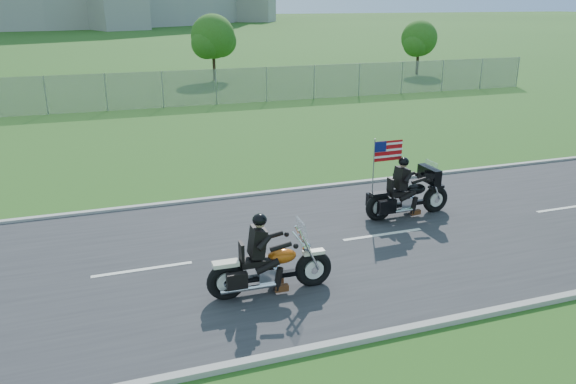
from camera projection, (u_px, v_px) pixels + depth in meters
name	position (u px, v px, depth m)	size (l,w,h in m)	color
ground	(230.00, 258.00, 13.13)	(420.00, 420.00, 0.00)	#254C17
road	(230.00, 258.00, 13.12)	(120.00, 8.00, 0.04)	#28282B
curb_north	(198.00, 201.00, 16.73)	(120.00, 0.18, 0.12)	#9E9B93
curb_south	(286.00, 355.00, 9.49)	(120.00, 0.18, 0.12)	#9E9B93
fence	(46.00, 95.00, 29.13)	(60.00, 0.03, 2.00)	gray
tree_fence_near	(213.00, 39.00, 40.85)	(3.52, 3.28, 4.75)	#382316
tree_fence_far	(419.00, 40.00, 44.10)	(3.08, 2.87, 4.20)	#382316
motorcycle_lead	(269.00, 268.00, 11.40)	(2.66, 0.65, 1.79)	black
motorcycle_follow	(408.00, 197.00, 15.45)	(2.59, 0.86, 2.16)	black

